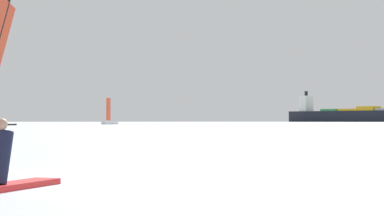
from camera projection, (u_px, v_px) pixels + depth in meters
cargo_ship at (347, 115)px, 863.51m from camera, size 142.93×117.40×39.56m
small_sailboat at (110, 122)px, 256.26m from camera, size 5.24×7.52×10.86m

